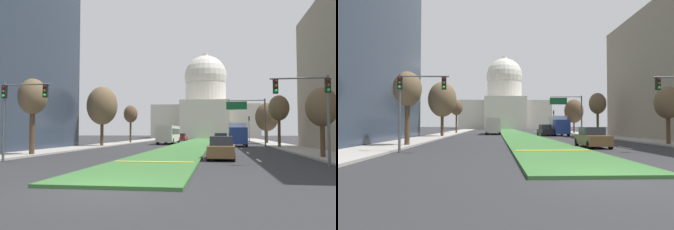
% 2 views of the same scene
% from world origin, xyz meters
% --- Properties ---
extents(ground_plane, '(260.00, 260.00, 0.00)m').
position_xyz_m(ground_plane, '(0.00, 52.34, 0.00)').
color(ground_plane, '#2B2B2D').
extents(grass_median, '(5.38, 94.21, 0.14)m').
position_xyz_m(grass_median, '(0.00, 47.11, 0.07)').
color(grass_median, '#386B33').
rests_on(grass_median, ground_plane).
extents(median_curb_nose, '(4.84, 0.50, 0.04)m').
position_xyz_m(median_curb_nose, '(0.00, 9.22, 0.16)').
color(median_curb_nose, gold).
rests_on(median_curb_nose, grass_median).
extents(lane_dashes_right, '(0.16, 78.15, 0.01)m').
position_xyz_m(lane_dashes_right, '(6.63, 46.98, 0.00)').
color(lane_dashes_right, silver).
rests_on(lane_dashes_right, ground_plane).
extents(sidewalk_left, '(4.00, 94.21, 0.15)m').
position_xyz_m(sidewalk_left, '(-12.56, 41.87, 0.07)').
color(sidewalk_left, '#9E9991').
rests_on(sidewalk_left, ground_plane).
extents(sidewalk_right, '(4.00, 94.21, 0.15)m').
position_xyz_m(sidewalk_right, '(12.56, 41.87, 0.07)').
color(sidewalk_right, '#9E9991').
rests_on(sidewalk_right, ground_plane).
extents(capitol_building, '(34.05, 22.85, 28.56)m').
position_xyz_m(capitol_building, '(0.00, 104.00, 10.17)').
color(capitol_building, beige).
rests_on(capitol_building, ground_plane).
extents(traffic_light_near_left, '(3.34, 0.35, 5.20)m').
position_xyz_m(traffic_light_near_left, '(-9.22, 9.56, 3.80)').
color(traffic_light_near_left, '#515456').
rests_on(traffic_light_near_left, ground_plane).
extents(traffic_light_far_right, '(0.28, 0.35, 5.20)m').
position_xyz_m(traffic_light_far_right, '(10.06, 58.36, 3.31)').
color(traffic_light_far_right, '#515456').
rests_on(traffic_light_far_right, ground_plane).
extents(overhead_guide_sign, '(5.30, 0.20, 6.50)m').
position_xyz_m(overhead_guide_sign, '(8.33, 36.87, 4.63)').
color(overhead_guide_sign, '#515456').
rests_on(overhead_guide_sign, ground_plane).
extents(street_tree_left_near, '(2.36, 2.36, 6.35)m').
position_xyz_m(street_tree_left_near, '(-11.21, 15.09, 4.76)').
color(street_tree_left_near, '#4C3823').
rests_on(street_tree_left_near, ground_plane).
extents(street_tree_right_near, '(2.28, 2.28, 5.21)m').
position_xyz_m(street_tree_right_near, '(11.40, 15.17, 3.73)').
color(street_tree_right_near, '#4C3823').
rests_on(street_tree_right_near, ground_plane).
extents(street_tree_left_mid, '(4.11, 4.11, 8.07)m').
position_xyz_m(street_tree_left_mid, '(-11.52, 33.17, 5.47)').
color(street_tree_left_mid, '#4C3823').
rests_on(street_tree_left_mid, ground_plane).
extents(street_tree_right_mid, '(2.50, 2.50, 6.49)m').
position_xyz_m(street_tree_right_mid, '(11.34, 32.54, 4.85)').
color(street_tree_right_mid, '#4C3823').
rests_on(street_tree_right_mid, ground_plane).
extents(street_tree_left_far, '(2.45, 2.45, 6.69)m').
position_xyz_m(street_tree_left_far, '(-11.40, 48.08, 5.07)').
color(street_tree_left_far, '#4C3823').
rests_on(street_tree_left_far, ground_plane).
extents(street_tree_right_far, '(3.79, 3.79, 6.84)m').
position_xyz_m(street_tree_right_far, '(12.02, 47.90, 4.46)').
color(street_tree_right_far, '#4C3823').
rests_on(street_tree_right_far, ground_plane).
extents(sedan_lead_stopped, '(2.03, 4.69, 1.64)m').
position_xyz_m(sedan_lead_stopped, '(4.11, 13.66, 0.78)').
color(sedan_lead_stopped, brown).
rests_on(sedan_lead_stopped, ground_plane).
extents(sedan_midblock, '(2.08, 4.38, 1.81)m').
position_xyz_m(sedan_midblock, '(4.23, 36.45, 0.84)').
color(sedan_midblock, black).
rests_on(sedan_midblock, ground_plane).
extents(sedan_distant, '(1.96, 4.54, 1.74)m').
position_xyz_m(sedan_distant, '(6.57, 52.59, 0.81)').
color(sedan_distant, silver).
rests_on(sedan_distant, ground_plane).
extents(sedan_far_horizon, '(2.12, 4.41, 1.64)m').
position_xyz_m(sedan_far_horizon, '(-4.13, 66.78, 0.77)').
color(sedan_far_horizon, maroon).
rests_on(sedan_far_horizon, ground_plane).
extents(box_truck_delivery, '(2.40, 6.40, 3.20)m').
position_xyz_m(box_truck_delivery, '(6.55, 37.35, 1.68)').
color(box_truck_delivery, navy).
rests_on(box_truck_delivery, ground_plane).
extents(city_bus, '(2.62, 11.00, 2.95)m').
position_xyz_m(city_bus, '(-4.11, 44.81, 1.77)').
color(city_bus, beige).
rests_on(city_bus, ground_plane).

